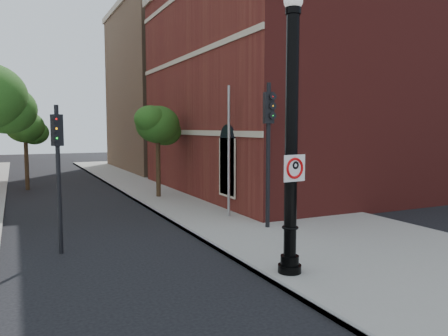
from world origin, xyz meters
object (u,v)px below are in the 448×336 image
lamppost (291,149)px  traffic_signal_right (269,132)px  traffic_signal_left (58,154)px  no_parking_sign (295,168)px

lamppost → traffic_signal_right: (2.13, 4.55, 0.38)m
lamppost → traffic_signal_right: bearing=64.9°
traffic_signal_left → traffic_signal_right: size_ratio=0.83×
lamppost → no_parking_sign: size_ratio=10.69×
traffic_signal_left → lamppost: bearing=-64.5°
lamppost → no_parking_sign: bearing=-95.2°
no_parking_sign → traffic_signal_left: size_ratio=0.15×
lamppost → traffic_signal_left: lamppost is taller
no_parking_sign → traffic_signal_right: traffic_signal_right is taller
traffic_signal_right → traffic_signal_left: bearing=-167.8°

